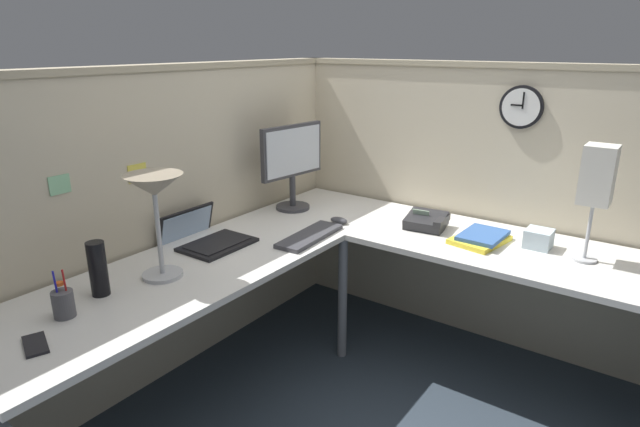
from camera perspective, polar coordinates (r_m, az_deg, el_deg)
name	(u,v)px	position (r m, az deg, el deg)	size (l,w,h in m)	color
ground_plane	(350,379)	(2.89, 3.32, -17.43)	(6.80, 6.80, 0.00)	#2D3842
cubicle_wall_back	(172,223)	(2.81, -15.70, -0.96)	(2.57, 0.12, 1.58)	beige
cubicle_wall_right	(473,203)	(3.16, 16.20, 1.09)	(0.12, 2.37, 1.58)	beige
desk	(345,281)	(2.44, 2.69, -7.31)	(2.35, 2.15, 0.73)	silver
monitor	(292,161)	(3.07, -3.02, 5.76)	(0.46, 0.20, 0.50)	#38383D
laptop	(204,237)	(2.67, -12.49, -2.55)	(0.34, 0.38, 0.22)	black
keyboard	(309,236)	(2.67, -1.17, -2.48)	(0.43, 0.14, 0.02)	#38383D
computer_mouse	(339,220)	(2.88, 2.07, -0.75)	(0.06, 0.10, 0.03)	#38383D
desk_lamp_dome	(155,194)	(2.23, -17.49, 2.03)	(0.24, 0.24, 0.44)	#B7BABF
pen_cup	(63,303)	(2.13, -26.05, -8.74)	(0.08, 0.08, 0.18)	#4C4C51
cell_phone	(35,345)	(2.00, -28.47, -12.38)	(0.07, 0.14, 0.01)	black
thermos_flask	(98,269)	(2.22, -22.92, -5.54)	(0.07, 0.07, 0.22)	black
office_phone	(427,222)	(2.86, 11.56, -0.87)	(0.21, 0.23, 0.11)	#232326
book_stack	(481,238)	(2.74, 17.03, -2.54)	(0.31, 0.26, 0.04)	yellow
desk_lamp_paper	(597,178)	(2.59, 27.85, 3.38)	(0.13, 0.13, 0.53)	#B7BABF
tissue_box	(539,239)	(2.75, 22.60, -2.53)	(0.12, 0.12, 0.09)	silver
wall_clock	(522,107)	(2.93, 20.99, 10.72)	(0.04, 0.22, 0.22)	black
pinned_note_leftmost	(60,185)	(2.37, -26.38, 2.82)	(0.09, 0.00, 0.08)	#8CCC99
pinned_note_middle	(137,173)	(2.57, -19.17, 4.17)	(0.10, 0.00, 0.08)	#EAD84C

